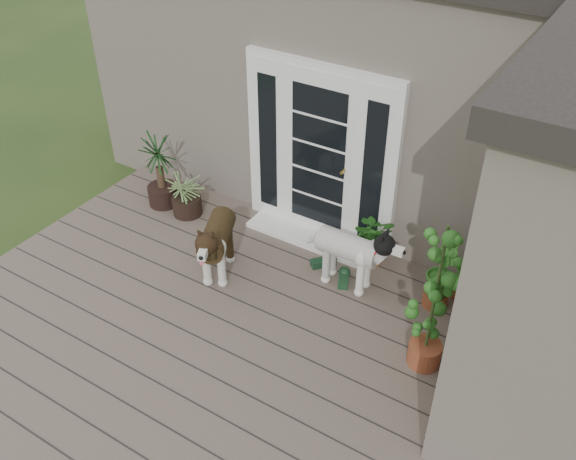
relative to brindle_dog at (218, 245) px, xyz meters
The scene contains 14 objects.
deck 1.27m from the brindle_dog, 51.05° to the right, with size 6.20×4.60×0.12m, color #6B5B4C.
house_main 3.56m from the brindle_dog, 77.33° to the left, with size 7.40×4.00×3.10m, color #665E54.
door_unit 1.55m from the brindle_dog, 66.75° to the left, with size 1.90×0.14×2.15m, color white.
door_step 1.26m from the brindle_dog, 63.00° to the left, with size 1.60×0.40×0.05m, color white.
brindle_dog is the anchor object (origin of this frame).
white_dog 1.43m from the brindle_dog, 24.01° to the left, with size 0.39×0.90×0.75m, color white, non-canonical shape.
spider_plant 1.28m from the brindle_dog, 145.42° to the left, with size 0.62×0.62×0.66m, color #97B871, non-canonical shape.
yucca 1.64m from the brindle_dog, 153.29° to the left, with size 0.72×0.72×1.05m, color black, non-canonical shape.
herb_a 1.74m from the brindle_dog, 38.13° to the left, with size 0.46×0.46×0.58m, color #1C5F1B.
herb_b 2.40m from the brindle_dog, 19.18° to the left, with size 0.38×0.38×0.57m, color #1C6320.
herb_c 2.71m from the brindle_dog, 23.37° to the left, with size 0.31×0.31×0.49m, color #164D1A.
sapling 2.51m from the brindle_dog, ahead, with size 0.49×0.49×1.68m, color #17501B, non-canonical shape.
clog_left 1.44m from the brindle_dog, 25.21° to the left, with size 0.15×0.32×0.10m, color #17391F, non-canonical shape.
clog_right 1.23m from the brindle_dog, 38.18° to the left, with size 0.15×0.33×0.10m, color #13311D, non-canonical shape.
Camera 1 is at (2.78, -2.88, 4.72)m, focal length 39.10 mm.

